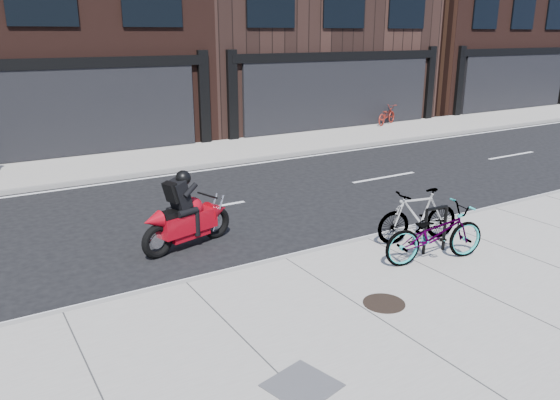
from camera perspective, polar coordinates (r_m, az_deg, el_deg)
ground at (r=12.00m, az=-4.41°, el=-3.47°), size 120.00×120.00×0.00m
sidewalk_near at (r=8.24m, az=12.04°, el=-13.45°), size 60.00×6.00×0.13m
sidewalk_far at (r=18.96m, az=-15.15°, el=3.85°), size 60.00×3.50×0.13m
bike_rack at (r=10.86m, az=15.93°, el=-2.58°), size 0.55×0.10×0.92m
bicycle_front at (r=10.43m, az=15.87°, el=-3.40°), size 2.15×1.11×1.08m
bicycle_rear at (r=11.34m, az=14.22°, el=-1.59°), size 1.88×0.88×1.09m
motorcycle at (r=11.19m, az=-9.29°, el=-1.58°), size 2.15×0.88×1.64m
bicycle_far at (r=26.02m, az=11.07°, el=8.71°), size 1.77×1.23×0.88m
manhole_cover at (r=8.86m, az=10.82°, el=-10.55°), size 0.88×0.88×0.02m
utility_grate at (r=6.93m, az=2.32°, el=-18.78°), size 0.91×0.91×0.02m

